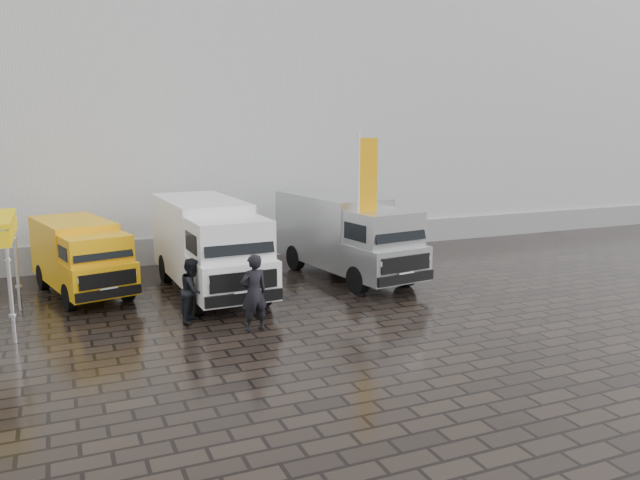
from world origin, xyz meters
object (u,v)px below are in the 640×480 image
(van_silver, at_px, (346,238))
(flagpole, at_px, (364,204))
(person_tent, at_px, (193,290))
(van_yellow, at_px, (81,259))
(wheelie_bin, at_px, (384,235))
(person_front, at_px, (254,293))
(van_white, at_px, (209,248))

(van_silver, distance_m, flagpole, 2.48)
(person_tent, bearing_deg, van_yellow, 62.82)
(van_yellow, distance_m, wheelie_bin, 12.48)
(flagpole, bearing_deg, wheelie_bin, 56.17)
(van_silver, bearing_deg, van_yellow, 163.70)
(van_silver, height_order, person_tent, van_silver)
(flagpole, xyz_separation_m, wheelie_bin, (4.12, 6.15, -2.20))
(van_silver, distance_m, wheelie_bin, 5.63)
(person_front, bearing_deg, van_yellow, -64.59)
(van_silver, bearing_deg, flagpole, -109.34)
(person_tent, bearing_deg, van_silver, -33.38)
(van_yellow, distance_m, van_silver, 8.47)
(flagpole, height_order, wheelie_bin, flagpole)
(van_silver, bearing_deg, person_tent, -162.14)
(van_white, height_order, person_tent, van_white)
(van_yellow, distance_m, van_white, 3.89)
(van_silver, bearing_deg, person_front, -145.51)
(van_yellow, relative_size, van_white, 0.74)
(wheelie_bin, bearing_deg, flagpole, -122.47)
(person_front, bearing_deg, van_white, -97.44)
(van_yellow, height_order, person_tent, van_yellow)
(van_white, relative_size, person_tent, 3.81)
(person_tent, bearing_deg, flagpole, -50.65)
(wheelie_bin, bearing_deg, person_tent, -142.42)
(van_white, bearing_deg, flagpole, -25.62)
(flagpole, distance_m, wheelie_bin, 7.72)
(van_yellow, relative_size, person_front, 2.44)
(van_white, distance_m, wheelie_bin, 9.53)
(van_yellow, xyz_separation_m, van_silver, (8.38, -1.18, 0.26))
(van_white, bearing_deg, person_front, -90.18)
(van_silver, relative_size, wheelie_bin, 5.70)
(van_silver, xyz_separation_m, flagpole, (-0.39, -2.01, 1.39))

